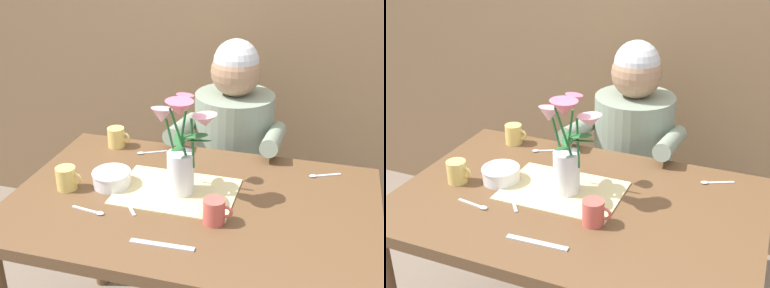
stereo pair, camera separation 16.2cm
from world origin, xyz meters
TOP-DOWN VIEW (x-y plane):
  - dining_table at (0.00, 0.00)m, footprint 1.20×0.80m
  - seated_person at (0.01, 0.62)m, footprint 0.45×0.47m
  - striped_placemat at (-0.07, 0.04)m, footprint 0.40×0.28m
  - flower_vase at (-0.05, 0.04)m, footprint 0.24×0.24m
  - ceramic_bowl at (-0.29, 0.02)m, footprint 0.14×0.14m
  - dinner_knife at (-0.01, -0.26)m, footprint 0.19×0.03m
  - tea_cup at (0.10, -0.11)m, footprint 0.09×0.07m
  - coffee_cup at (-0.43, -0.04)m, footprint 0.09×0.07m
  - ceramic_mug at (-0.41, 0.32)m, footprint 0.09×0.07m
  - spoon_0 at (0.39, 0.29)m, footprint 0.11×0.06m
  - spoon_1 at (-0.28, -0.16)m, footprint 0.12×0.03m
  - spoon_2 at (-0.27, 0.29)m, footprint 0.11×0.07m
  - spoon_3 at (-0.20, -0.08)m, footprint 0.08×0.10m

SIDE VIEW (x-z plane):
  - seated_person at x=0.01m, z-range 0.00..1.13m
  - dining_table at x=0.00m, z-range 0.27..1.01m
  - striped_placemat at x=-0.07m, z-range 0.74..0.74m
  - dinner_knife at x=-0.01m, z-range 0.74..0.74m
  - spoon_0 at x=0.39m, z-range 0.74..0.75m
  - spoon_1 at x=-0.28m, z-range 0.74..0.75m
  - spoon_2 at x=-0.27m, z-range 0.74..0.75m
  - spoon_3 at x=-0.20m, z-range 0.74..0.75m
  - ceramic_bowl at x=-0.29m, z-range 0.74..0.80m
  - tea_cup at x=0.10m, z-range 0.74..0.82m
  - coffee_cup at x=-0.43m, z-range 0.74..0.82m
  - ceramic_mug at x=-0.41m, z-range 0.74..0.82m
  - flower_vase at x=-0.05m, z-range 0.75..1.09m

